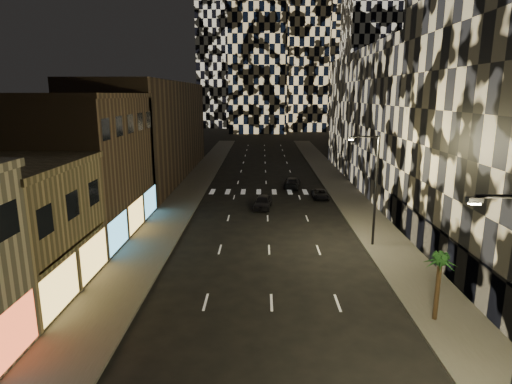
{
  "coord_description": "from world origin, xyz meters",
  "views": [
    {
      "loc": [
        -0.61,
        -3.73,
        12.33
      ],
      "look_at": [
        -0.99,
        23.78,
        6.0
      ],
      "focal_mm": 30.0,
      "sensor_mm": 36.0,
      "label": 1
    }
  ],
  "objects_px": {
    "car_dark_rightlane": "(320,194)",
    "streetlight_far": "(373,183)",
    "palm_tree": "(440,265)",
    "car_dark_oncoming": "(292,183)",
    "car_dark_midlane": "(263,202)"
  },
  "relations": [
    {
      "from": "car_dark_rightlane",
      "to": "palm_tree",
      "type": "distance_m",
      "value": 28.73
    },
    {
      "from": "car_dark_midlane",
      "to": "palm_tree",
      "type": "bearing_deg",
      "value": -61.61
    },
    {
      "from": "car_dark_midlane",
      "to": "car_dark_oncoming",
      "type": "xyz_separation_m",
      "value": [
        3.99,
        10.68,
        -0.03
      ]
    },
    {
      "from": "palm_tree",
      "to": "car_dark_midlane",
      "type": "bearing_deg",
      "value": 111.79
    },
    {
      "from": "car_dark_rightlane",
      "to": "palm_tree",
      "type": "xyz_separation_m",
      "value": [
        2.59,
        -28.47,
        2.81
      ]
    },
    {
      "from": "streetlight_far",
      "to": "car_dark_rightlane",
      "type": "height_order",
      "value": "streetlight_far"
    },
    {
      "from": "car_dark_rightlane",
      "to": "car_dark_midlane",
      "type": "bearing_deg",
      "value": -145.3
    },
    {
      "from": "streetlight_far",
      "to": "car_dark_rightlane",
      "type": "bearing_deg",
      "value": 96.67
    },
    {
      "from": "car_dark_oncoming",
      "to": "palm_tree",
      "type": "xyz_separation_m",
      "value": [
        5.53,
        -34.49,
        2.64
      ]
    },
    {
      "from": "car_dark_oncoming",
      "to": "car_dark_rightlane",
      "type": "height_order",
      "value": "car_dark_oncoming"
    },
    {
      "from": "car_dark_midlane",
      "to": "car_dark_oncoming",
      "type": "relative_size",
      "value": 0.88
    },
    {
      "from": "car_dark_oncoming",
      "to": "car_dark_rightlane",
      "type": "bearing_deg",
      "value": 123.9
    },
    {
      "from": "streetlight_far",
      "to": "palm_tree",
      "type": "height_order",
      "value": "streetlight_far"
    },
    {
      "from": "car_dark_rightlane",
      "to": "palm_tree",
      "type": "bearing_deg",
      "value": -84.02
    },
    {
      "from": "car_dark_rightlane",
      "to": "streetlight_far",
      "type": "bearing_deg",
      "value": -82.54
    }
  ]
}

